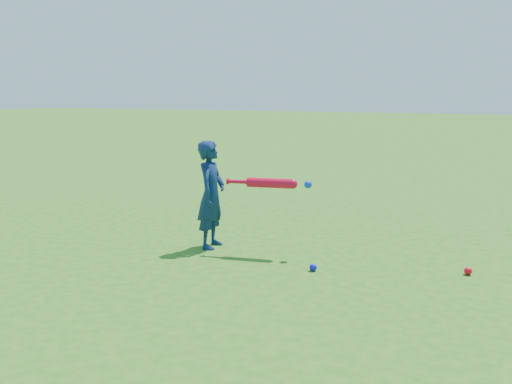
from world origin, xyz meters
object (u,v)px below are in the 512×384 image
child (211,195)px  bat_swing (274,183)px  ground_ball_red (468,271)px  ground_ball_blue (313,267)px

child → bat_swing: size_ratio=1.30×
ground_ball_red → ground_ball_blue: size_ratio=1.02×
ground_ball_red → bat_swing: size_ratio=0.08×
ground_ball_red → ground_ball_blue: (-1.36, -0.47, -0.00)m
ground_ball_blue → bat_swing: 1.01m
child → ground_ball_blue: bearing=-112.6°
bat_swing → ground_ball_blue: bearing=-45.4°
ground_ball_blue → bat_swing: size_ratio=0.08×
bat_swing → child: bearing=175.4°
ground_ball_blue → bat_swing: bat_swing is taller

